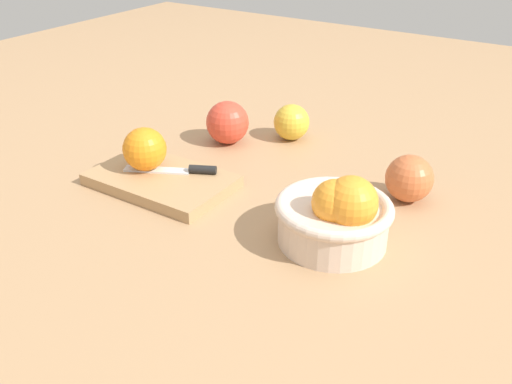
{
  "coord_description": "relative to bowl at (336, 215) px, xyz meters",
  "views": [
    {
      "loc": [
        -0.46,
        0.67,
        0.43
      ],
      "look_at": [
        -0.07,
        0.07,
        0.04
      ],
      "focal_mm": 39.17,
      "sensor_mm": 36.0,
      "label": 1
    }
  ],
  "objects": [
    {
      "name": "ground_plane",
      "position": [
        0.2,
        -0.07,
        -0.04
      ],
      "size": [
        2.4,
        2.4,
        0.0
      ],
      "primitive_type": "plane",
      "color": "tan"
    },
    {
      "name": "bowl",
      "position": [
        0.0,
        0.0,
        0.0
      ],
      "size": [
        0.16,
        0.16,
        0.11
      ],
      "color": "beige",
      "rests_on": "ground_plane"
    },
    {
      "name": "cutting_board",
      "position": [
        0.31,
        0.0,
        -0.03
      ],
      "size": [
        0.23,
        0.14,
        0.02
      ],
      "primitive_type": "cube",
      "rotation": [
        0.0,
        0.0,
        0.0
      ],
      "color": "tan",
      "rests_on": "ground_plane"
    },
    {
      "name": "orange_on_board",
      "position": [
        0.35,
        -0.0,
        0.01
      ],
      "size": [
        0.07,
        0.07,
        0.07
      ],
      "primitive_type": "sphere",
      "color": "orange",
      "rests_on": "cutting_board"
    },
    {
      "name": "knife",
      "position": [
        0.29,
        -0.03,
        -0.02
      ],
      "size": [
        0.15,
        0.08,
        0.01
      ],
      "color": "silver",
      "rests_on": "cutting_board"
    },
    {
      "name": "apple_front_right",
      "position": [
        0.32,
        -0.2,
        -0.0
      ],
      "size": [
        0.08,
        0.08,
        0.08
      ],
      "primitive_type": "sphere",
      "color": "#D6422D",
      "rests_on": "ground_plane"
    },
    {
      "name": "apple_front_left",
      "position": [
        -0.04,
        -0.17,
        -0.01
      ],
      "size": [
        0.07,
        0.07,
        0.07
      ],
      "primitive_type": "sphere",
      "color": "#CC6638",
      "rests_on": "ground_plane"
    },
    {
      "name": "apple_front_center",
      "position": [
        0.23,
        -0.28,
        -0.01
      ],
      "size": [
        0.07,
        0.07,
        0.07
      ],
      "primitive_type": "sphere",
      "color": "gold",
      "rests_on": "ground_plane"
    }
  ]
}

